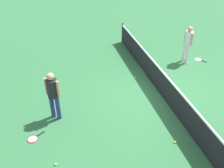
# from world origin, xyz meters

# --- Properties ---
(ground_plane) EXTENTS (40.00, 40.00, 0.00)m
(ground_plane) POSITION_xyz_m (0.00, 0.00, 0.00)
(ground_plane) COLOR #2D6B3D
(court_net) EXTENTS (10.09, 0.09, 1.07)m
(court_net) POSITION_xyz_m (0.00, 0.00, 0.50)
(court_net) COLOR #4C4C51
(court_net) RESTS_ON ground_plane
(player_near_side) EXTENTS (0.48, 0.48, 1.70)m
(player_near_side) POSITION_xyz_m (0.28, -3.87, 1.01)
(player_near_side) COLOR navy
(player_near_side) RESTS_ON ground_plane
(player_far_side) EXTENTS (0.53, 0.39, 1.70)m
(player_far_side) POSITION_xyz_m (-2.11, 2.13, 1.01)
(player_far_side) COLOR white
(player_far_side) RESTS_ON ground_plane
(tennis_racket_near_player) EXTENTS (0.47, 0.58, 0.03)m
(tennis_racket_near_player) POSITION_xyz_m (1.10, -4.62, 0.01)
(tennis_racket_near_player) COLOR red
(tennis_racket_near_player) RESTS_ON ground_plane
(tennis_racket_far_player) EXTENTS (0.58, 0.47, 0.03)m
(tennis_racket_far_player) POSITION_xyz_m (-2.11, 2.87, 0.01)
(tennis_racket_far_player) COLOR white
(tennis_racket_far_player) RESTS_ON ground_plane
(tennis_ball_near_player) EXTENTS (0.07, 0.07, 0.07)m
(tennis_ball_near_player) POSITION_xyz_m (-1.34, -0.53, 0.03)
(tennis_ball_near_player) COLOR #C6E033
(tennis_ball_near_player) RESTS_ON ground_plane
(tennis_ball_midcourt) EXTENTS (0.07, 0.07, 0.07)m
(tennis_ball_midcourt) POSITION_xyz_m (2.33, -0.61, 0.03)
(tennis_ball_midcourt) COLOR #C6E033
(tennis_ball_midcourt) RESTS_ON ground_plane
(tennis_ball_baseline) EXTENTS (0.07, 0.07, 0.07)m
(tennis_ball_baseline) POSITION_xyz_m (2.23, -4.05, 0.03)
(tennis_ball_baseline) COLOR #C6E033
(tennis_ball_baseline) RESTS_ON ground_plane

